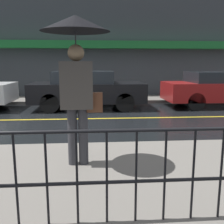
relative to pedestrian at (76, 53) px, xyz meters
The scene contains 8 objects.
ground_plane 4.56m from the pedestrian, 98.95° to the left, with size 80.00×80.00×0.00m, color black.
sidewalk_near 1.92m from the pedestrian, 150.74° to the right, with size 28.00×2.94×0.14m.
sidewalk_far 8.37m from the pedestrian, 94.55° to the left, with size 28.00×2.02×0.14m.
lane_marking 4.56m from the pedestrian, 98.95° to the left, with size 25.20×0.12×0.01m.
building_storefront 9.37m from the pedestrian, 94.00° to the left, with size 28.00×0.85×5.96m.
pedestrian is the anchor object (origin of this frame).
car_black 6.19m from the pedestrian, 89.67° to the left, with size 4.25×1.95×1.42m.
car_red 8.25m from the pedestrian, 48.12° to the left, with size 4.74×1.80×1.39m.
Camera 1 is at (0.87, -8.08, 1.69)m, focal length 42.00 mm.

